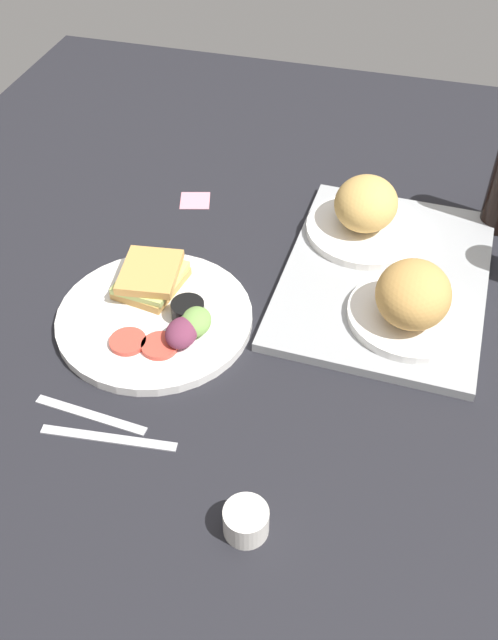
{
  "coord_description": "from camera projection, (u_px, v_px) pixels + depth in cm",
  "views": [
    {
      "loc": [
        76.4,
        23.54,
        79.19
      ],
      "look_at": [
        2.0,
        3.0,
        4.0
      ],
      "focal_mm": 40.08,
      "sensor_mm": 36.0,
      "label": 1
    }
  ],
  "objects": [
    {
      "name": "plate_with_salad",
      "position": [
        158.0,
        312.0,
        1.12
      ],
      "size": [
        30.89,
        30.89,
        5.4
      ],
      "color": "white",
      "rests_on": "ground_plane"
    },
    {
      "name": "ground_plane",
      "position": [
        234.0,
        333.0,
        1.14
      ],
      "size": [
        190.0,
        150.0,
        3.0
      ],
      "primitive_type": "cube",
      "color": "black"
    },
    {
      "name": "sticky_note",
      "position": [
        195.0,
        200.0,
        1.37
      ],
      "size": [
        6.88,
        6.88,
        0.12
      ],
      "primitive_type": "cube",
      "rotation": [
        0.0,
        0.0,
        0.27
      ],
      "color": "pink",
      "rests_on": "ground_plane"
    },
    {
      "name": "knife",
      "position": [
        108.0,
        438.0,
        0.97
      ],
      "size": [
        3.37,
        19.04,
        0.5
      ],
      "primitive_type": "cube",
      "rotation": [
        0.0,
        0.0,
        1.67
      ],
      "color": "#B7B7BC",
      "rests_on": "ground_plane"
    },
    {
      "name": "bread_plate_far",
      "position": [
        412.0,
        300.0,
        1.08
      ],
      "size": [
        19.59,
        19.59,
        10.36
      ],
      "color": "white",
      "rests_on": "serving_tray"
    },
    {
      "name": "espresso_cup",
      "position": [
        246.0,
        521.0,
        0.86
      ],
      "size": [
        5.6,
        5.6,
        4.0
      ],
      "primitive_type": "cylinder",
      "color": "silver",
      "rests_on": "ground_plane"
    },
    {
      "name": "serving_tray",
      "position": [
        385.0,
        276.0,
        1.2
      ],
      "size": [
        46.14,
        34.58,
        1.6
      ],
      "primitive_type": "cube",
      "rotation": [
        0.0,
        0.0,
        -0.04
      ],
      "color": "#9EA0A3",
      "rests_on": "ground_plane"
    },
    {
      "name": "bread_plate_near",
      "position": [
        366.0,
        213.0,
        1.25
      ],
      "size": [
        21.23,
        21.23,
        10.09
      ],
      "color": "white",
      "rests_on": "serving_tray"
    },
    {
      "name": "fork",
      "position": [
        91.0,
        414.0,
        1.0
      ],
      "size": [
        2.84,
        17.06,
        0.5
      ],
      "primitive_type": "cube",
      "rotation": [
        0.0,
        0.0,
        1.49
      ],
      "color": "#B7B7BC",
      "rests_on": "ground_plane"
    }
  ]
}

